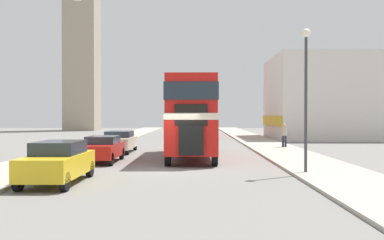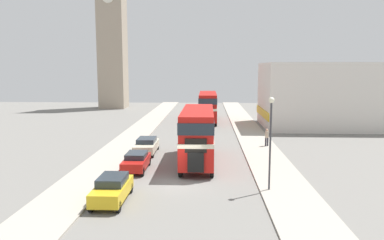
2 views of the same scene
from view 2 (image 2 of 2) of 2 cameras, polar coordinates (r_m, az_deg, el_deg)
name	(u,v)px [view 2 (image 2 of 2)]	position (r m, az deg, el deg)	size (l,w,h in m)	color
ground_plane	(183,183)	(25.76, -1.46, -9.58)	(120.00, 120.00, 0.00)	slate
sidewalk_right	(283,183)	(26.18, 13.66, -9.38)	(3.50, 120.00, 0.12)	#A8A093
sidewalk_left	(85,181)	(27.04, -16.06, -8.91)	(3.50, 120.00, 0.12)	#A8A093
double_decker_bus	(198,132)	(30.46, 0.88, -1.77)	(2.55, 9.96, 4.42)	red
bus_distant	(208,105)	(54.59, 2.42, 2.37)	(2.50, 11.01, 4.19)	#B2140F
car_parked_near	(112,189)	(22.63, -12.08, -10.19)	(1.70, 4.13, 1.51)	gold
car_parked_mid	(136,161)	(28.98, -8.48, -6.22)	(1.66, 3.95, 1.35)	red
car_parked_far	(146,145)	(34.59, -6.95, -3.85)	(1.80, 4.32, 1.40)	beige
pedestrian_walking	(267,136)	(37.66, 11.34, -2.44)	(0.35, 0.35, 1.71)	#282833
street_lamp	(271,130)	(23.67, 11.90, -1.46)	(0.36, 0.36, 5.86)	#38383D
church_tower	(112,15)	(75.94, -12.15, 15.41)	(5.15, 5.15, 35.14)	tan
shop_building_block	(339,95)	(53.13, 21.44, 3.54)	(19.91, 11.29, 8.45)	silver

